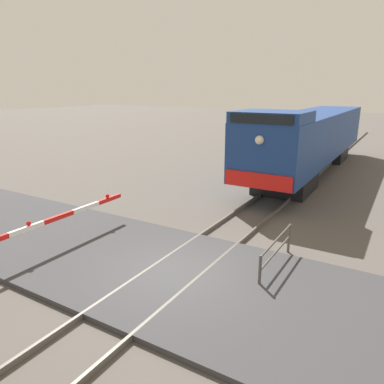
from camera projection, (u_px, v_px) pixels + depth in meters
name	position (u px, v px, depth m)	size (l,w,h in m)	color
ground_plane	(174.00, 276.00, 10.10)	(160.00, 160.00, 0.00)	#514C47
rail_track_left	(153.00, 268.00, 10.43)	(0.08, 80.00, 0.15)	#59544C
rail_track_right	(196.00, 281.00, 9.72)	(0.08, 80.00, 0.15)	#59544C
road_surface	(174.00, 274.00, 10.08)	(36.00, 5.39, 0.15)	#38383A
locomotive	(311.00, 137.00, 21.82)	(3.05, 18.01, 4.12)	black
guard_railing	(276.00, 249.00, 10.36)	(0.08, 2.65, 0.95)	#4C4742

